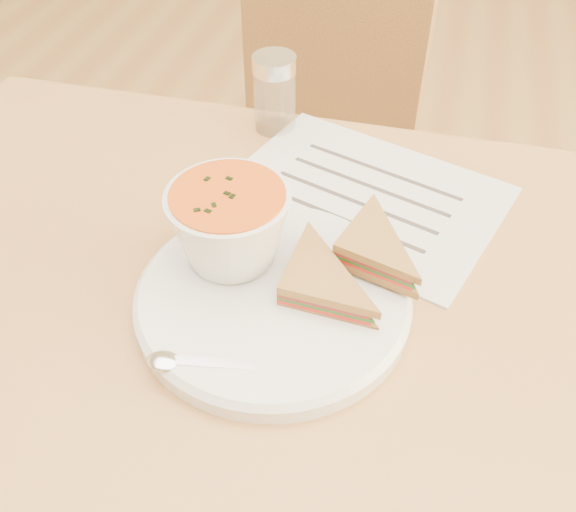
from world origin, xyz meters
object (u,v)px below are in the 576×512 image
(dining_table, at_px, (274,486))
(soup_bowl, at_px, (230,229))
(condiment_shaker, at_px, (275,93))
(chair_far, at_px, (293,188))
(plate, at_px, (273,299))

(dining_table, height_order, soup_bowl, soup_bowl)
(dining_table, relative_size, condiment_shaker, 9.90)
(dining_table, xyz_separation_m, soup_bowl, (-0.05, 0.04, 0.43))
(chair_far, distance_m, plate, 0.69)
(soup_bowl, xyz_separation_m, condiment_shaker, (-0.03, 0.27, -0.01))
(soup_bowl, bearing_deg, dining_table, -38.76)
(dining_table, height_order, condiment_shaker, condiment_shaker)
(chair_far, relative_size, soup_bowl, 7.07)
(plate, bearing_deg, soup_bowl, 145.81)
(chair_far, xyz_separation_m, soup_bowl, (0.07, -0.56, 0.38))
(plate, relative_size, condiment_shaker, 2.66)
(plate, distance_m, soup_bowl, 0.08)
(chair_far, xyz_separation_m, condiment_shaker, (0.04, -0.28, 0.37))
(plate, bearing_deg, chair_far, 101.77)
(soup_bowl, height_order, condiment_shaker, condiment_shaker)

